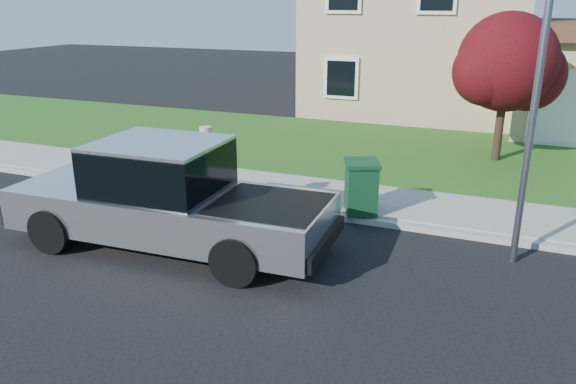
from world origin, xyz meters
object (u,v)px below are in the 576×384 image
at_px(pickup_truck, 168,199).
at_px(street_lamp, 535,96).
at_px(ornamental_tree, 508,67).
at_px(trash_bin, 361,187).
at_px(woman, 208,178).

bearing_deg(pickup_truck, street_lamp, 13.20).
relative_size(ornamental_tree, street_lamp, 0.78).
height_order(ornamental_tree, trash_bin, ornamental_tree).
bearing_deg(woman, trash_bin, -166.89).
height_order(woman, ornamental_tree, ornamental_tree).
bearing_deg(street_lamp, trash_bin, 175.69).
relative_size(pickup_truck, woman, 3.06).
xyz_separation_m(pickup_truck, trash_bin, (2.87, 2.63, -0.21)).
distance_m(pickup_truck, street_lamp, 6.36).
xyz_separation_m(woman, street_lamp, (5.77, 0.28, 1.94)).
bearing_deg(ornamental_tree, pickup_truck, -123.04).
height_order(woman, trash_bin, woman).
height_order(pickup_truck, trash_bin, pickup_truck).
relative_size(pickup_truck, ornamental_tree, 1.53).
distance_m(woman, ornamental_tree, 8.76).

